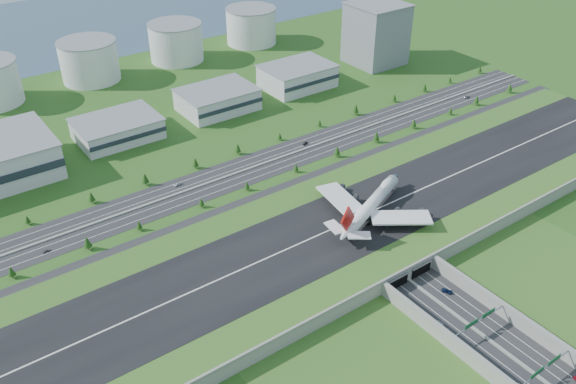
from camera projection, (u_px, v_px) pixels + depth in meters
ground at (346, 234)px, 352.35m from camera, size 1200.00×1200.00×0.00m
airfield_deck at (347, 228)px, 350.06m from camera, size 520.00×100.00×9.20m
underpass_road at (486, 332)px, 282.65m from camera, size 38.80×120.40×8.00m
sign_gantry_near at (480, 321)px, 283.73m from camera, size 38.70×0.70×9.80m
sign_gantry_far at (545, 369)px, 259.84m from camera, size 38.70×0.70×9.80m
north_expressway at (257, 166)px, 417.15m from camera, size 560.00×36.00×0.12m
tree_row at (274, 156)px, 420.57m from camera, size 506.33×48.64×8.36m
hangar_mid_a at (117, 129)px, 448.48m from camera, size 58.00×42.00×15.00m
hangar_mid_b at (217, 100)px, 489.68m from camera, size 58.00×42.00×17.00m
hangar_mid_c at (297, 76)px, 528.42m from camera, size 58.00×42.00×19.00m
office_tower at (376, 34)px, 568.73m from camera, size 46.00×46.00×55.00m
fuel_tank_b at (89, 61)px, 537.23m from camera, size 50.00×50.00×35.00m
fuel_tank_c at (176, 42)px, 578.96m from camera, size 50.00×50.00×35.00m
fuel_tank_d at (251, 26)px, 620.70m from camera, size 50.00×50.00×35.00m
bay_water at (68, 25)px, 679.88m from camera, size 1200.00×260.00×0.06m
boeing_747 at (371, 205)px, 351.17m from camera, size 73.84×68.27×24.30m
car_0 at (440, 323)px, 291.22m from camera, size 2.34×4.37×1.41m
car_2 at (447, 291)px, 310.09m from camera, size 4.58×6.16×1.56m
car_4 at (46, 251)px, 337.83m from camera, size 4.21×1.81×1.42m
car_5 at (305, 143)px, 443.46m from camera, size 4.97×3.03×1.55m
car_6 at (467, 96)px, 513.56m from camera, size 6.52×4.32×1.66m
car_7 at (177, 184)px, 396.12m from camera, size 5.52×2.72×1.54m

